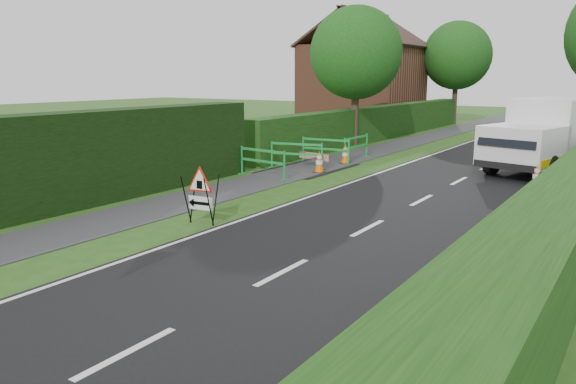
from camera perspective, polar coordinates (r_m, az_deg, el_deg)
The scene contains 20 objects.
ground at distance 10.84m, azimuth -14.77°, elevation -7.04°, with size 120.00×120.00×0.00m, color #224C15.
road_surface at distance 42.26m, azimuth 26.11°, elevation 5.90°, with size 6.00×90.00×0.02m, color black.
footpath at distance 43.29m, azimuth 18.85°, elevation 6.57°, with size 2.00×90.00×0.02m, color #2D2D30.
hedge_west_far at distance 31.67m, azimuth 9.32°, elevation 5.37°, with size 1.00×24.00×1.80m, color #14380F.
house_west at distance 40.85m, azimuth 7.59°, elevation 10.88°, with size 7.50×7.40×7.88m.
tree_nw at distance 27.71m, azimuth 6.95°, elevation 13.84°, with size 4.40×4.40×6.70m.
tree_fw at distance 42.64m, azimuth 16.81°, elevation 13.13°, with size 4.80×4.80×7.24m.
triangle_sign at distance 13.11m, azimuth -9.05°, elevation 0.11°, with size 0.89×0.89×1.16m.
works_van at distance 22.27m, azimuth 24.83°, elevation 5.42°, with size 3.52×6.09×2.62m.
traffic_cone_0 at distance 18.86m, azimuth 23.96°, elevation 1.48°, with size 0.38×0.38×0.79m.
traffic_cone_1 at distance 20.37m, azimuth 25.44°, elevation 2.04°, with size 0.38×0.38×0.79m.
traffic_cone_2 at distance 23.16m, azimuth 27.21°, elevation 2.92°, with size 0.38×0.38×0.79m.
traffic_cone_3 at distance 20.13m, azimuth 3.19°, elevation 3.06°, with size 0.38×0.38×0.79m.
traffic_cone_4 at distance 22.32m, azimuth 5.85°, elevation 3.87°, with size 0.38×0.38×0.79m.
ped_barrier_0 at distance 19.21m, azimuth -2.62°, elevation 3.37°, with size 2.09×0.62×1.00m.
ped_barrier_1 at distance 21.01m, azimuth 0.87°, elevation 4.10°, with size 2.09×0.77×1.00m.
ped_barrier_2 at distance 22.52m, azimuth 3.84°, elevation 4.59°, with size 2.08×0.53×1.00m.
ped_barrier_3 at distance 23.45m, azimuth 6.94°, elevation 4.81°, with size 0.38×2.06×1.00m.
redwhite_plank at distance 21.26m, azimuth 2.62°, elevation 2.46°, with size 1.50×0.04×0.25m, color red.
hatchback_car at distance 32.55m, azimuth 24.38°, elevation 5.66°, with size 1.35×3.36×1.14m, color white.
Camera 1 is at (7.72, -6.80, 3.41)m, focal length 35.00 mm.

